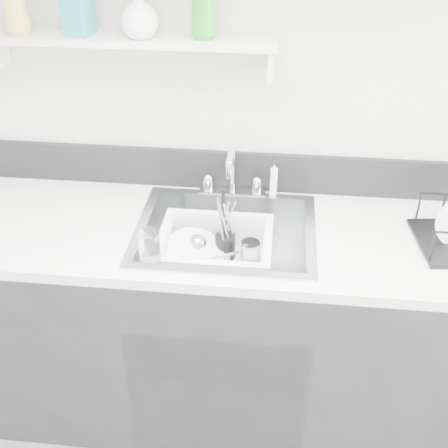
# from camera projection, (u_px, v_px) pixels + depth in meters

# --- Properties ---
(room_shell) EXTENTS (3.50, 3.00, 2.60)m
(room_shell) POSITION_uv_depth(u_px,v_px,m) (174.00, 123.00, 0.91)
(room_shell) COLOR silver
(room_shell) RESTS_ON ground
(counter_run) EXTENTS (3.20, 0.62, 0.92)m
(counter_run) POSITION_uv_depth(u_px,v_px,m) (225.00, 324.00, 2.26)
(counter_run) COLOR black
(counter_run) RESTS_ON ground
(backsplash) EXTENTS (3.20, 0.02, 0.16)m
(backsplash) POSITION_uv_depth(u_px,v_px,m) (233.00, 171.00, 2.21)
(backsplash) COLOR black
(backsplash) RESTS_ON counter_run
(sink) EXTENTS (0.64, 0.52, 0.20)m
(sink) POSITION_uv_depth(u_px,v_px,m) (225.00, 250.00, 2.06)
(sink) COLOR silver
(sink) RESTS_ON counter_run
(faucet) EXTENTS (0.26, 0.18, 0.23)m
(faucet) POSITION_uv_depth(u_px,v_px,m) (232.00, 182.00, 2.17)
(faucet) COLOR silver
(faucet) RESTS_ON counter_run
(side_sprayer) EXTENTS (0.03, 0.03, 0.14)m
(side_sprayer) POSITION_uv_depth(u_px,v_px,m) (274.00, 180.00, 2.16)
(side_sprayer) COLOR white
(side_sprayer) RESTS_ON counter_run
(wall_shelf) EXTENTS (1.00, 0.16, 0.12)m
(wall_shelf) POSITION_uv_depth(u_px,v_px,m) (130.00, 41.00, 1.89)
(wall_shelf) COLOR silver
(wall_shelf) RESTS_ON room_shell
(wash_tub) EXTENTS (0.42, 0.35, 0.16)m
(wash_tub) POSITION_uv_depth(u_px,v_px,m) (215.00, 254.00, 2.04)
(wash_tub) COLOR white
(wash_tub) RESTS_ON sink
(plate_stack) EXTENTS (0.27, 0.26, 0.11)m
(plate_stack) POSITION_uv_depth(u_px,v_px,m) (197.00, 259.00, 2.07)
(plate_stack) COLOR white
(plate_stack) RESTS_ON wash_tub
(utensil_cup) EXTENTS (0.08, 0.08, 0.26)m
(utensil_cup) POSITION_uv_depth(u_px,v_px,m) (225.00, 244.00, 2.10)
(utensil_cup) COLOR black
(utensil_cup) RESTS_ON wash_tub
(ladle) EXTENTS (0.28, 0.29, 0.08)m
(ladle) POSITION_uv_depth(u_px,v_px,m) (209.00, 258.00, 2.05)
(ladle) COLOR silver
(ladle) RESTS_ON wash_tub
(tumbler_in_tub) EXTENTS (0.08, 0.08, 0.10)m
(tumbler_in_tub) POSITION_uv_depth(u_px,v_px,m) (250.00, 254.00, 2.06)
(tumbler_in_tub) COLOR white
(tumbler_in_tub) RESTS_ON wash_tub
(tumbler_counter) EXTENTS (0.08, 0.08, 0.10)m
(tumbler_counter) POSITION_uv_depth(u_px,v_px,m) (149.00, 246.00, 1.84)
(tumbler_counter) COLOR white
(tumbler_counter) RESTS_ON counter_run
(bowl_small) EXTENTS (0.11, 0.11, 0.03)m
(bowl_small) POSITION_uv_depth(u_px,v_px,m) (247.00, 272.00, 2.03)
(bowl_small) COLOR white
(bowl_small) RESTS_ON wash_tub
(soap_bottle_a) EXTENTS (0.10, 0.10, 0.21)m
(soap_bottle_a) POSITION_uv_depth(u_px,v_px,m) (14.00, 1.00, 1.84)
(soap_bottle_a) COLOR #D0BB56
(soap_bottle_a) RESTS_ON wall_shelf
(soap_bottle_b) EXTENTS (0.10, 0.10, 0.19)m
(soap_bottle_b) POSITION_uv_depth(u_px,v_px,m) (77.00, 6.00, 1.84)
(soap_bottle_b) COLOR teal
(soap_bottle_b) RESTS_ON wall_shelf
(soap_bottle_c) EXTENTS (0.16, 0.16, 0.16)m
(soap_bottle_c) POSITION_uv_depth(u_px,v_px,m) (139.00, 13.00, 1.82)
(soap_bottle_c) COLOR white
(soap_bottle_c) RESTS_ON wall_shelf
(soap_bottle_d) EXTENTS (0.11, 0.11, 0.22)m
(soap_bottle_d) POSITION_uv_depth(u_px,v_px,m) (203.00, 3.00, 1.80)
(soap_bottle_d) COLOR green
(soap_bottle_d) RESTS_ON wall_shelf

